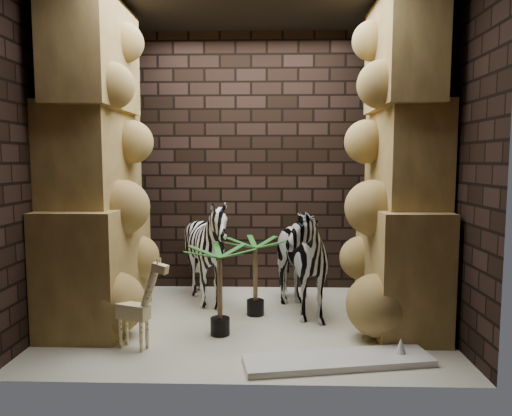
{
  "coord_description": "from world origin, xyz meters",
  "views": [
    {
      "loc": [
        0.22,
        -4.34,
        1.52
      ],
      "look_at": [
        0.09,
        0.15,
        1.07
      ],
      "focal_mm": 33.24,
      "sensor_mm": 36.0,
      "label": 1
    }
  ],
  "objects_px": {
    "zebra_left": "(208,257)",
    "surfboard": "(338,360)",
    "palm_back": "(220,291)",
    "giraffe_toy": "(133,301)",
    "palm_front": "(255,276)",
    "zebra_right": "(292,249)"
  },
  "relations": [
    {
      "from": "zebra_right",
      "to": "surfboard",
      "type": "height_order",
      "value": "zebra_right"
    },
    {
      "from": "zebra_left",
      "to": "palm_back",
      "type": "distance_m",
      "value": 0.89
    },
    {
      "from": "palm_back",
      "to": "surfboard",
      "type": "distance_m",
      "value": 1.17
    },
    {
      "from": "zebra_right",
      "to": "palm_back",
      "type": "height_order",
      "value": "zebra_right"
    },
    {
      "from": "palm_back",
      "to": "giraffe_toy",
      "type": "bearing_deg",
      "value": -154.14
    },
    {
      "from": "palm_back",
      "to": "surfboard",
      "type": "height_order",
      "value": "palm_back"
    },
    {
      "from": "giraffe_toy",
      "to": "palm_front",
      "type": "relative_size",
      "value": 1.01
    },
    {
      "from": "zebra_left",
      "to": "surfboard",
      "type": "relative_size",
      "value": 0.8
    },
    {
      "from": "zebra_right",
      "to": "surfboard",
      "type": "xyz_separation_m",
      "value": [
        0.3,
        -1.18,
        -0.62
      ]
    },
    {
      "from": "zebra_left",
      "to": "giraffe_toy",
      "type": "relative_size",
      "value": 1.44
    },
    {
      "from": "giraffe_toy",
      "to": "palm_back",
      "type": "height_order",
      "value": "palm_back"
    },
    {
      "from": "giraffe_toy",
      "to": "palm_front",
      "type": "height_order",
      "value": "giraffe_toy"
    },
    {
      "from": "palm_front",
      "to": "palm_back",
      "type": "height_order",
      "value": "palm_back"
    },
    {
      "from": "zebra_left",
      "to": "giraffe_toy",
      "type": "xyz_separation_m",
      "value": [
        -0.45,
        -1.18,
        -0.12
      ]
    },
    {
      "from": "palm_front",
      "to": "surfboard",
      "type": "xyz_separation_m",
      "value": [
        0.66,
        -1.11,
        -0.36
      ]
    },
    {
      "from": "palm_front",
      "to": "palm_back",
      "type": "distance_m",
      "value": 0.62
    },
    {
      "from": "zebra_left",
      "to": "surfboard",
      "type": "distance_m",
      "value": 1.9
    },
    {
      "from": "palm_front",
      "to": "palm_back",
      "type": "xyz_separation_m",
      "value": [
        -0.29,
        -0.54,
        0.01
      ]
    },
    {
      "from": "giraffe_toy",
      "to": "palm_front",
      "type": "bearing_deg",
      "value": 62.9
    },
    {
      "from": "zebra_left",
      "to": "giraffe_toy",
      "type": "height_order",
      "value": "zebra_left"
    },
    {
      "from": "palm_front",
      "to": "zebra_left",
      "type": "bearing_deg",
      "value": 148.77
    },
    {
      "from": "zebra_left",
      "to": "surfboard",
      "type": "height_order",
      "value": "zebra_left"
    }
  ]
}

